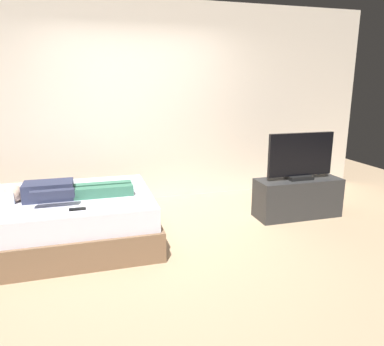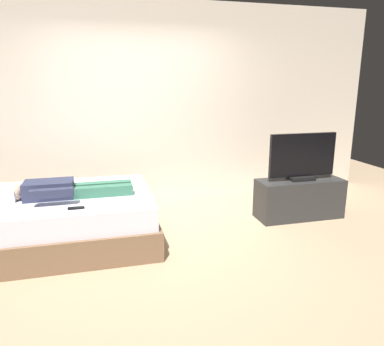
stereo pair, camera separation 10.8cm
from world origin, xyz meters
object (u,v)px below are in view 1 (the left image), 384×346
Objects in this scene: bed at (63,221)px; remote at (77,209)px; person at (62,191)px; tv_stand at (297,198)px; tv at (300,157)px.

remote is at bearing -69.97° from bed.
remote is (0.15, -0.40, -0.07)m from person.
tv_stand is (2.87, 0.05, -0.01)m from bed.
bed is 2.87m from tv_stand.
tv is (-0.00, 0.00, 0.53)m from tv_stand.
person reaches higher than remote.
person is 0.44m from remote.
bed is at bearing 107.98° from person.
bed is 0.37m from person.
tv_stand is at bearing 1.06° from bed.
bed is 1.54× the size of person.
tv_stand is (2.69, 0.55, -0.30)m from remote.
bed is at bearing 110.03° from remote.
bed is at bearing -178.94° from tv.
person is (0.03, -0.09, 0.36)m from bed.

